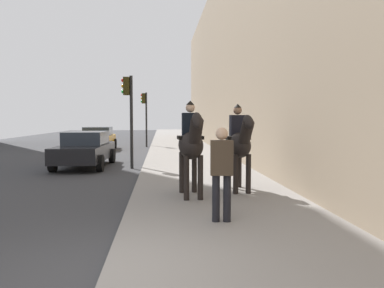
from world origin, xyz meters
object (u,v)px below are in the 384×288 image
at_px(mounted_horse_far, 239,143).
at_px(traffic_light_far_curb, 145,111).
at_px(pedestrian_greeting, 222,168).
at_px(car_near_lane, 85,149).
at_px(traffic_light_near_curb, 129,106).
at_px(mounted_horse_near, 191,144).
at_px(car_mid_lane, 98,138).

relative_size(mounted_horse_far, traffic_light_far_curb, 0.60).
bearing_deg(pedestrian_greeting, car_near_lane, 30.92).
xyz_separation_m(car_near_lane, traffic_light_far_curb, (10.73, -1.98, 1.78)).
xyz_separation_m(mounted_horse_far, car_near_lane, (6.16, 5.06, -0.60)).
bearing_deg(traffic_light_near_curb, mounted_horse_near, -162.24).
bearing_deg(car_mid_lane, car_near_lane, 5.33).
bearing_deg(car_near_lane, traffic_light_near_curb, 71.47).
height_order(mounted_horse_far, pedestrian_greeting, mounted_horse_far).
distance_m(mounted_horse_near, car_near_lane, 7.80).
height_order(traffic_light_near_curb, traffic_light_far_curb, traffic_light_far_curb).
height_order(mounted_horse_near, mounted_horse_far, mounted_horse_near).
xyz_separation_m(traffic_light_near_curb, traffic_light_far_curb, (11.42, -0.14, 0.08)).
xyz_separation_m(mounted_horse_near, mounted_horse_far, (0.63, -1.27, -0.04)).
height_order(mounted_horse_far, traffic_light_near_curb, traffic_light_near_curb).
bearing_deg(car_mid_lane, traffic_light_near_curb, 15.93).
relative_size(mounted_horse_near, car_near_lane, 0.51).
distance_m(car_near_lane, car_mid_lane, 8.52).
bearing_deg(pedestrian_greeting, traffic_light_far_curb, 12.41).
relative_size(mounted_horse_near, traffic_light_far_curb, 0.61).
relative_size(traffic_light_near_curb, traffic_light_far_curb, 0.97).
bearing_deg(mounted_horse_near, traffic_light_near_curb, -166.05).
relative_size(car_mid_lane, traffic_light_far_curb, 1.12).
xyz_separation_m(car_near_lane, traffic_light_near_curb, (-0.69, -1.84, 1.70)).
bearing_deg(mounted_horse_near, mounted_horse_far, 112.48).
xyz_separation_m(car_near_lane, car_mid_lane, (8.47, 0.89, -0.00)).
distance_m(pedestrian_greeting, car_near_lane, 9.92).
bearing_deg(traffic_light_far_curb, mounted_horse_near, -174.09).
relative_size(pedestrian_greeting, car_near_lane, 0.38).
bearing_deg(pedestrian_greeting, mounted_horse_far, -11.31).
distance_m(pedestrian_greeting, traffic_light_near_curb, 8.74).
height_order(car_mid_lane, traffic_light_far_curb, traffic_light_far_curb).
relative_size(mounted_horse_far, car_near_lane, 0.50).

